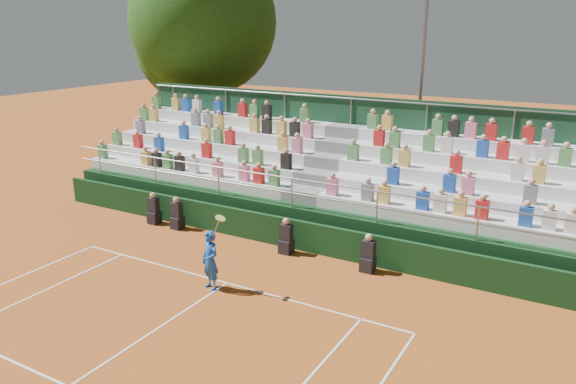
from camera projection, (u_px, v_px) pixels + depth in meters
The scene contains 8 objects.
ground at pixel (227, 283), 15.97m from camera, with size 90.00×90.00×0.00m, color #A7511B.
courtside_wall at pixel (283, 232), 18.48m from camera, with size 20.00×0.15×1.00m, color black.
line_officials at pixel (239, 229), 18.82m from camera, with size 8.82×0.40×1.19m.
grandstand at pixel (327, 191), 21.00m from camera, with size 20.00×5.20×4.40m.
tennis_player at pixel (210, 260), 15.40m from camera, with size 0.89×0.59×2.22m.
tree_west at pixel (195, 44), 29.89m from camera, with size 6.38×6.38×9.23m.
tree_east at pixel (203, 22), 28.68m from camera, with size 7.51×7.51×10.92m.
floodlight_mast at pixel (423, 66), 24.15m from camera, with size 0.60×0.25×9.29m.
Camera 1 is at (8.74, -11.75, 7.09)m, focal length 35.00 mm.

